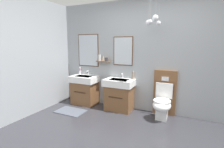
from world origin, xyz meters
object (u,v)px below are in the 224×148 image
object	(u,v)px
vanity_sink_right	(119,94)
soap_dispenser	(133,75)
toilet	(163,100)
vanity_sink_left	(85,89)
toothbrush_cup	(80,72)

from	to	relation	value
vanity_sink_right	soap_dispenser	distance (m)	0.55
vanity_sink_right	toilet	world-z (taller)	toilet
vanity_sink_left	soap_dispenser	size ratio (longest dim) A/B	3.81
vanity_sink_right	vanity_sink_left	bearing A→B (deg)	180.00
toilet	toothbrush_cup	world-z (taller)	toilet
toothbrush_cup	soap_dispenser	size ratio (longest dim) A/B	1.05
vanity_sink_left	vanity_sink_right	world-z (taller)	same
vanity_sink_right	toilet	distance (m)	1.01
toilet	toothbrush_cup	distance (m)	2.30
vanity_sink_left	toothbrush_cup	xyz separation A→B (m)	(-0.26, 0.17, 0.41)
vanity_sink_right	soap_dispenser	world-z (taller)	soap_dispenser
toilet	toothbrush_cup	xyz separation A→B (m)	(-2.25, 0.16, 0.43)
toilet	soap_dispenser	world-z (taller)	toilet
vanity_sink_left	vanity_sink_right	distance (m)	0.98
toilet	soap_dispenser	size ratio (longest dim) A/B	5.10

